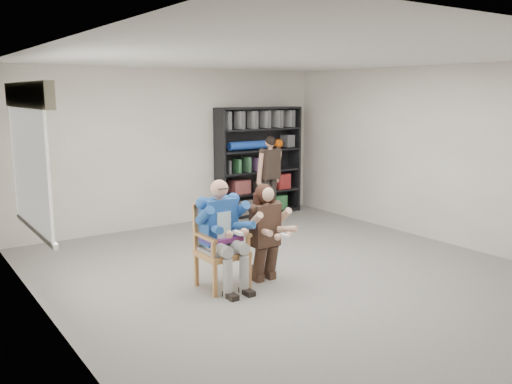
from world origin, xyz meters
TOP-DOWN VIEW (x-y plane):
  - room_shell at (0.00, 0.00)m, footprint 6.00×7.00m
  - floor at (0.00, 0.00)m, footprint 6.00×7.00m
  - window_left at (-2.95, 1.00)m, footprint 0.16×2.00m
  - armchair at (-1.00, 0.17)m, footprint 0.61×0.58m
  - seated_man at (-1.00, 0.17)m, footprint 0.58×0.81m
  - kneeling_woman at (-0.42, 0.05)m, footprint 0.52×0.83m
  - bookshelf at (1.70, 3.28)m, footprint 1.80×0.38m
  - standing_man at (1.42, 2.52)m, footprint 0.53×0.33m

SIDE VIEW (x-z plane):
  - floor at x=0.00m, z-range -0.01..0.01m
  - armchair at x=-1.00m, z-range 0.00..1.04m
  - kneeling_woman at x=-0.42m, z-range 0.00..1.24m
  - seated_man at x=-1.00m, z-range 0.00..1.36m
  - standing_man at x=1.42m, z-range 0.00..1.61m
  - bookshelf at x=1.70m, z-range 0.00..2.10m
  - room_shell at x=0.00m, z-range 0.00..2.80m
  - window_left at x=-2.95m, z-range 0.76..2.50m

